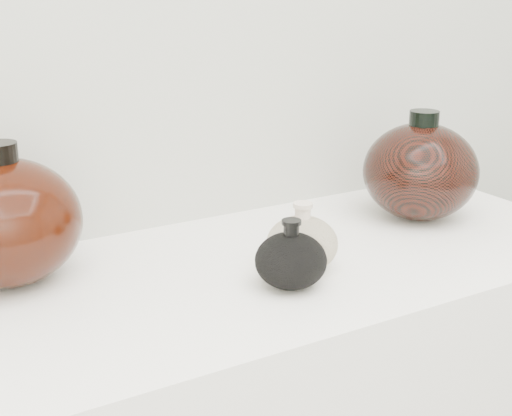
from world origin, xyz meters
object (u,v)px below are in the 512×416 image
black_gourd_vase (291,260)px  cream_gourd_vase (302,243)px  right_round_pot (420,171)px  left_round_pot (5,221)px

black_gourd_vase → cream_gourd_vase: size_ratio=0.98×
cream_gourd_vase → black_gourd_vase: bearing=-137.9°
black_gourd_vase → right_round_pot: size_ratio=0.56×
right_round_pot → cream_gourd_vase: bearing=-163.2°
left_round_pot → right_round_pot: (0.73, -0.08, -0.00)m
cream_gourd_vase → right_round_pot: (0.33, 0.10, 0.05)m
black_gourd_vase → cream_gourd_vase: cream_gourd_vase is taller
cream_gourd_vase → right_round_pot: 0.35m
black_gourd_vase → right_round_pot: bearing=20.8°
right_round_pot → left_round_pot: bearing=173.5°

